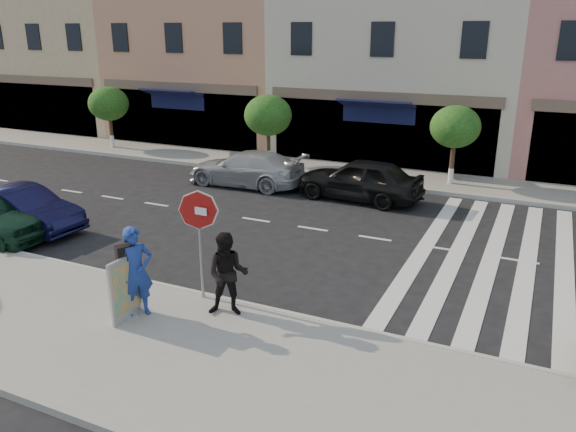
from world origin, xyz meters
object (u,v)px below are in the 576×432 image
at_px(stop_sign, 199,221).
at_px(poster_board, 126,290).
at_px(car_far_mid, 360,179).
at_px(walker, 228,274).
at_px(photographer, 136,272).
at_px(car_far_left, 246,169).
at_px(car_near_mid, 23,209).

bearing_deg(stop_sign, poster_board, -118.35).
xyz_separation_m(poster_board, car_far_mid, (1.49, 10.75, -0.04)).
height_order(walker, car_far_mid, walker).
relative_size(photographer, car_far_mid, 0.43).
bearing_deg(car_far_left, car_near_mid, -26.26).
relative_size(stop_sign, walker, 1.38).
relative_size(walker, poster_board, 1.32).
relative_size(poster_board, car_far_left, 0.29).
distance_m(poster_board, car_near_mid, 7.59).
bearing_deg(poster_board, stop_sign, 61.98).
bearing_deg(car_far_mid, car_near_mid, -43.85).
xyz_separation_m(photographer, car_far_mid, (1.40, 10.51, -0.36)).
bearing_deg(photographer, car_far_left, 49.64).
bearing_deg(car_far_left, walker, 27.01).
bearing_deg(walker, poster_board, -171.56).
bearing_deg(poster_board, car_far_left, 108.53).
relative_size(walker, car_far_mid, 0.40).
xyz_separation_m(walker, poster_board, (-1.79, -1.07, -0.24)).
distance_m(stop_sign, car_far_left, 10.19).
relative_size(photographer, walker, 1.08).
bearing_deg(stop_sign, car_far_mid, 87.84).
bearing_deg(walker, stop_sign, 133.68).
bearing_deg(poster_board, walker, 32.99).
xyz_separation_m(photographer, car_near_mid, (-6.91, 3.07, -0.46)).
relative_size(stop_sign, car_far_mid, 0.56).
height_order(stop_sign, car_far_mid, stop_sign).
xyz_separation_m(car_far_left, car_far_mid, (4.67, 0.00, 0.08)).
xyz_separation_m(stop_sign, car_near_mid, (-7.68, 1.83, -1.31)).
bearing_deg(car_near_mid, poster_board, -112.80).
distance_m(photographer, car_far_left, 11.01).
bearing_deg(car_near_mid, stop_sign, -100.30).
relative_size(photographer, car_near_mid, 0.48).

